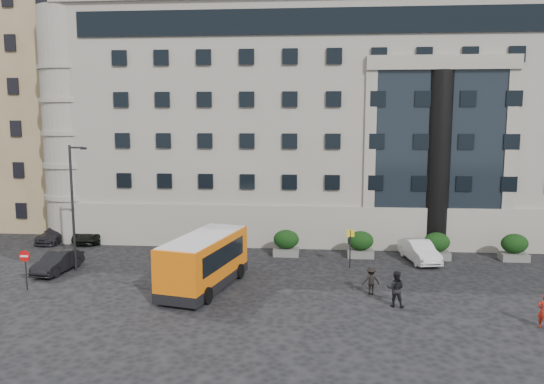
{
  "coord_description": "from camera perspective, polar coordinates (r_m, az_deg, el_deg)",
  "views": [
    {
      "loc": [
        3.21,
        -28.69,
        9.7
      ],
      "look_at": [
        0.47,
        4.5,
        5.0
      ],
      "focal_mm": 35.0,
      "sensor_mm": 36.0,
      "label": 1
    }
  ],
  "objects": [
    {
      "name": "no_entry_sign",
      "position": [
        33.04,
        -25.02,
        -6.83
      ],
      "size": [
        0.64,
        0.16,
        2.32
      ],
      "color": "#262628",
      "rests_on": "ground"
    },
    {
      "name": "bus_stop_sign",
      "position": [
        34.69,
        8.42,
        -5.34
      ],
      "size": [
        0.5,
        0.08,
        2.52
      ],
      "color": "#262628",
      "rests_on": "ground"
    },
    {
      "name": "red_truck",
      "position": [
        50.0,
        -19.75,
        -1.92
      ],
      "size": [
        3.21,
        5.64,
        2.87
      ],
      "rotation": [
        0.0,
        0.0,
        -0.17
      ],
      "color": "maroon",
      "rests_on": "ground"
    },
    {
      "name": "pedestrian_a",
      "position": [
        28.12,
        27.21,
        -11.3
      ],
      "size": [
        0.62,
        0.44,
        1.63
      ],
      "primitive_type": "imported",
      "rotation": [
        0.0,
        0.0,
        3.06
      ],
      "color": "#AA1C11",
      "rests_on": "ground"
    },
    {
      "name": "entrance_column",
      "position": [
        40.09,
        17.4,
        3.09
      ],
      "size": [
        1.8,
        1.8,
        13.0
      ],
      "primitive_type": "cylinder",
      "color": "black",
      "rests_on": "ground"
    },
    {
      "name": "parked_car_d",
      "position": [
        44.25,
        -18.64,
        -4.21
      ],
      "size": [
        2.16,
        4.61,
        1.28
      ],
      "primitive_type": "imported",
      "rotation": [
        0.0,
        0.0,
        0.01
      ],
      "color": "black",
      "rests_on": "ground"
    },
    {
      "name": "white_taxi",
      "position": [
        37.47,
        15.57,
        -6.13
      ],
      "size": [
        2.37,
        4.61,
        1.45
      ],
      "primitive_type": "imported",
      "rotation": [
        0.0,
        0.0,
        0.2
      ],
      "color": "silver",
      "rests_on": "ground"
    },
    {
      "name": "pedestrian_c",
      "position": [
        30.14,
        10.6,
        -9.34
      ],
      "size": [
        1.09,
        0.76,
        1.55
      ],
      "primitive_type": "imported",
      "rotation": [
        0.0,
        0.0,
        3.34
      ],
      "color": "black",
      "rests_on": "ground"
    },
    {
      "name": "apartment_near",
      "position": [
        55.77,
        -24.71,
        7.61
      ],
      "size": [
        14.0,
        14.0,
        20.0
      ],
      "primitive_type": "cube",
      "color": "#907954",
      "rests_on": "ground"
    },
    {
      "name": "apartment_far",
      "position": [
        73.22,
        -19.88,
        8.58
      ],
      "size": [
        13.0,
        13.0,
        22.0
      ],
      "primitive_type": "cube",
      "color": "brown",
      "rests_on": "ground"
    },
    {
      "name": "hedge_c",
      "position": [
        37.66,
        9.5,
        -5.55
      ],
      "size": [
        1.8,
        1.26,
        1.84
      ],
      "color": "#5B5C59",
      "rests_on": "ground"
    },
    {
      "name": "street_lamp",
      "position": [
        35.52,
        -20.59,
        -1.12
      ],
      "size": [
        1.16,
        0.18,
        8.0
      ],
      "color": "#262628",
      "rests_on": "ground"
    },
    {
      "name": "minibus",
      "position": [
        30.6,
        -7.32,
        -7.23
      ],
      "size": [
        4.13,
        7.68,
        3.05
      ],
      "rotation": [
        0.0,
        0.0,
        -0.23
      ],
      "color": "orange",
      "rests_on": "ground"
    },
    {
      "name": "parked_car_c",
      "position": [
        45.13,
        -22.06,
        -4.16
      ],
      "size": [
        2.3,
        4.52,
        1.26
      ],
      "primitive_type": "imported",
      "rotation": [
        0.0,
        0.0,
        -0.13
      ],
      "color": "black",
      "rests_on": "ground"
    },
    {
      "name": "ground",
      "position": [
        30.45,
        -1.6,
        -10.54
      ],
      "size": [
        120.0,
        120.0,
        0.0
      ],
      "primitive_type": "plane",
      "color": "black",
      "rests_on": "ground"
    },
    {
      "name": "pedestrian_b",
      "position": [
        28.45,
        13.16,
        -10.1
      ],
      "size": [
        1.04,
        0.88,
        1.89
      ],
      "primitive_type": "imported",
      "rotation": [
        0.0,
        0.0,
        2.95
      ],
      "color": "black",
      "rests_on": "ground"
    },
    {
      "name": "hedge_b",
      "position": [
        37.58,
        1.54,
        -5.47
      ],
      "size": [
        1.8,
        1.26,
        1.84
      ],
      "color": "#5B5C59",
      "rests_on": "ground"
    },
    {
      "name": "parked_car_b",
      "position": [
        36.34,
        -22.05,
        -6.97
      ],
      "size": [
        1.82,
        4.13,
        1.32
      ],
      "primitive_type": "imported",
      "rotation": [
        0.0,
        0.0,
        -0.11
      ],
      "color": "black",
      "rests_on": "ground"
    },
    {
      "name": "hedge_e",
      "position": [
        39.91,
        24.61,
        -5.4
      ],
      "size": [
        1.8,
        1.26,
        1.84
      ],
      "color": "#5B5C59",
      "rests_on": "ground"
    },
    {
      "name": "hedge_a",
      "position": [
        38.21,
        -6.31,
        -5.29
      ],
      "size": [
        1.8,
        1.26,
        1.84
      ],
      "color": "#5B5C59",
      "rests_on": "ground"
    },
    {
      "name": "civic_building",
      "position": [
        50.77,
        7.94,
        7.17
      ],
      "size": [
        44.0,
        24.0,
        18.0
      ],
      "primitive_type": "cube",
      "color": "gray",
      "rests_on": "ground"
    },
    {
      "name": "hedge_d",
      "position": [
        38.45,
        17.28,
        -5.52
      ],
      "size": [
        1.8,
        1.26,
        1.84
      ],
      "color": "#5B5C59",
      "rests_on": "ground"
    }
  ]
}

